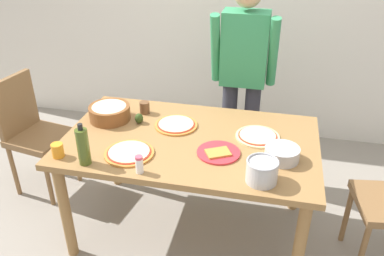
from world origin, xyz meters
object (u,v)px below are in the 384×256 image
pizza_cooked_on_tray (176,125)px  steel_pot (262,171)px  popcorn_bowl (110,111)px  cup_small_brown (145,108)px  pizza_second_cooked (129,153)px  cup_orange (58,150)px  salt_shaker (139,164)px  avocado (139,118)px  plate_with_slice (218,153)px  mixing_bowl_steel (282,154)px  person_cook (243,72)px  chair_wooden_left (31,128)px  olive_oil_bottle (83,146)px  dining_table (190,151)px  pizza_raw_on_board (258,136)px

pizza_cooked_on_tray → steel_pot: steel_pot is taller
pizza_cooked_on_tray → popcorn_bowl: bearing=-179.2°
cup_small_brown → pizza_second_cooked: bearing=-81.5°
pizza_cooked_on_tray → cup_orange: 0.77m
salt_shaker → avocado: (-0.19, 0.54, -0.02)m
plate_with_slice → mixing_bowl_steel: (0.37, 0.02, 0.03)m
person_cook → chair_wooden_left: person_cook is taller
pizza_cooked_on_tray → chair_wooden_left: bearing=175.4°
olive_oil_bottle → avocado: size_ratio=3.66×
chair_wooden_left → salt_shaker: size_ratio=8.96×
person_cook → popcorn_bowl: bearing=-143.4°
person_cook → avocado: bearing=-134.9°
person_cook → chair_wooden_left: bearing=-161.6°
steel_pot → salt_shaker: (-0.66, -0.07, -0.01)m
chair_wooden_left → mixing_bowl_steel: 1.94m
pizza_cooked_on_tray → pizza_second_cooked: size_ratio=0.96×
pizza_cooked_on_tray → pizza_second_cooked: same height
chair_wooden_left → olive_oil_bottle: (0.79, -0.63, 0.33)m
dining_table → mixing_bowl_steel: size_ratio=8.00×
popcorn_bowl → cup_small_brown: popcorn_bowl is taller
pizza_second_cooked → olive_oil_bottle: (-0.21, -0.14, 0.10)m
olive_oil_bottle → avocado: 0.55m
mixing_bowl_steel → avocado: mixing_bowl_steel is taller
cup_small_brown → olive_oil_bottle: bearing=-101.0°
chair_wooden_left → popcorn_bowl: size_ratio=3.39×
dining_table → salt_shaker: salt_shaker is taller
dining_table → chair_wooden_left: chair_wooden_left is taller
pizza_raw_on_board → olive_oil_bottle: bearing=-151.7°
popcorn_bowl → cup_orange: (-0.11, -0.50, -0.02)m
dining_table → popcorn_bowl: 0.63m
pizza_second_cooked → person_cook: bearing=61.2°
mixing_bowl_steel → cup_orange: (-1.28, -0.26, 0.00)m
plate_with_slice → chair_wooden_left: bearing=166.3°
person_cook → salt_shaker: bearing=-110.3°
pizza_raw_on_board → plate_with_slice: 0.32m
pizza_cooked_on_tray → mixing_bowl_steel: size_ratio=1.43×
popcorn_bowl → plate_with_slice: bearing=-18.5°
pizza_raw_on_board → popcorn_bowl: size_ratio=1.00×
pizza_second_cooked → cup_small_brown: cup_small_brown is taller
mixing_bowl_steel → cup_orange: bearing=-168.7°
person_cook → steel_pot: bearing=-78.3°
mixing_bowl_steel → salt_shaker: (-0.76, -0.30, 0.01)m
person_cook → cup_orange: size_ratio=19.06×
person_cook → pizza_second_cooked: size_ratio=5.44×
pizza_raw_on_board → cup_orange: 1.22m
mixing_bowl_steel → steel_pot: size_ratio=1.15×
popcorn_bowl → cup_small_brown: 0.25m
pizza_raw_on_board → cup_small_brown: 0.83m
dining_table → avocado: (-0.38, 0.13, 0.13)m
dining_table → popcorn_bowl: (-0.60, 0.13, 0.15)m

